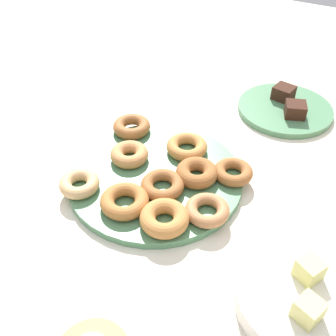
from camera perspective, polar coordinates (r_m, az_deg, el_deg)
The scene contains 18 objects.
ground_plane at distance 0.87m, azimuth -1.76°, elevation -1.70°, with size 2.40×2.40×0.00m, color beige.
donut_plate at distance 0.86m, azimuth -1.77°, elevation -1.30°, with size 0.36×0.36×0.02m, color #4C7F56.
donut_0 at distance 0.84m, azimuth 4.00°, elevation -0.67°, with size 0.09×0.09×0.03m, color #995B2D.
donut_1 at distance 0.81m, azimuth -0.78°, elevation -2.39°, with size 0.09×0.09×0.02m, color #995B2D.
donut_2 at distance 0.97m, azimuth -5.05°, elevation 5.75°, with size 0.09×0.09×0.03m, color #995B2D.
donut_3 at distance 0.91m, azimuth 2.63°, elevation 2.95°, with size 0.09×0.09×0.03m, color #BC7A3D.
donut_4 at distance 0.89m, azimuth -5.36°, elevation 1.89°, with size 0.08×0.08×0.03m, color #C6844C.
donut_5 at distance 0.78m, azimuth -6.03°, elevation -4.59°, with size 0.09×0.09×0.03m, color #AD6B33.
donut_6 at distance 0.85m, azimuth 9.03°, elevation -0.55°, with size 0.08×0.08×0.02m, color #995B2D.
donut_7 at distance 0.75m, azimuth -0.50°, elevation -6.97°, with size 0.09×0.09×0.03m, color #BC7A3D.
donut_8 at distance 0.77m, azimuth 5.46°, elevation -5.85°, with size 0.08×0.08×0.02m, color #B27547.
donut_9 at distance 0.83m, azimuth -12.18°, elevation -2.14°, with size 0.08×0.08×0.03m, color tan.
cake_plate at distance 1.11m, azimuth 15.88°, elevation 7.84°, with size 0.24×0.24×0.02m, color #4C7F56.
brownie_near at distance 1.13m, azimuth 15.73°, elevation 10.02°, with size 0.05×0.05×0.03m, color #381E14.
brownie_far at distance 1.07m, azimuth 17.22°, elevation 7.73°, with size 0.05×0.05×0.03m, color #381E14.
fruit_bowl at distance 0.70m, azimuth 17.69°, elevation -17.02°, with size 0.20×0.20×0.04m, color silver.
melon_chunk_left at distance 0.69m, azimuth 19.01°, elevation -13.18°, with size 0.04×0.04×0.04m, color #DBD67A.
melon_chunk_right at distance 0.65m, azimuth 18.88°, elevation -18.14°, with size 0.04×0.04×0.04m, color #DBD67A.
Camera 1 is at (0.55, 0.32, 0.59)m, focal length 44.00 mm.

